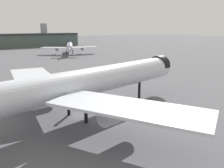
{
  "coord_description": "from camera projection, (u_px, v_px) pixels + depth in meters",
  "views": [
    {
      "loc": [
        -20.19,
        -48.8,
        20.6
      ],
      "look_at": [
        10.08,
        0.86,
        6.26
      ],
      "focal_mm": 37.46,
      "sensor_mm": 36.0,
      "label": 1
    }
  ],
  "objects": [
    {
      "name": "airliner_near_gate",
      "position": [
        85.0,
        83.0,
        53.52
      ],
      "size": [
        68.01,
        61.09,
        18.16
      ],
      "rotation": [
        0.0,
        0.0,
        0.23
      ],
      "color": "silver",
      "rests_on": "ground"
    },
    {
      "name": "airliner_far_taxiway",
      "position": [
        70.0,
        46.0,
        179.82
      ],
      "size": [
        40.6,
        45.41,
        12.96
      ],
      "rotation": [
        0.0,
        0.0,
        1.19
      ],
      "color": "silver",
      "rests_on": "ground"
    },
    {
      "name": "ground",
      "position": [
        78.0,
        116.0,
        55.59
      ],
      "size": [
        900.0,
        900.0,
        0.0
      ],
      "primitive_type": "plane",
      "color": "#56565B"
    }
  ]
}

